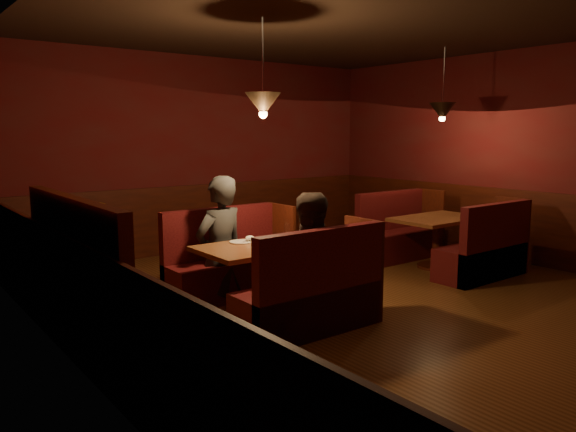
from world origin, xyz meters
TOP-DOWN VIEW (x-y plane):
  - room at (-0.28, 0.05)m, footprint 6.02×7.02m
  - main_table at (-1.08, 0.41)m, footprint 1.29×0.78m
  - main_bench_far at (-1.07, 1.14)m, footprint 1.42×0.51m
  - main_bench_near at (-1.07, -0.32)m, footprint 1.42×0.51m
  - second_table at (1.80, 0.55)m, footprint 1.20×0.77m
  - second_bench_far at (1.83, 1.27)m, footprint 1.33×0.50m
  - second_bench_near at (1.83, -0.17)m, footprint 1.33×0.50m
  - diner_a at (-1.25, 0.99)m, footprint 0.68×0.51m
  - diner_b at (-0.93, -0.19)m, footprint 0.91×0.79m

SIDE VIEW (x-z plane):
  - second_bench_far at x=1.83m, z-range -0.17..0.78m
  - second_bench_near at x=1.83m, z-range -0.17..0.78m
  - main_bench_far at x=-1.07m, z-range -0.18..0.79m
  - main_bench_near at x=-1.07m, z-range -0.18..0.79m
  - second_table at x=1.80m, z-range 0.16..0.84m
  - main_table at x=-1.08m, z-range 0.08..0.99m
  - diner_b at x=-0.93m, z-range 0.00..1.60m
  - diner_a at x=-1.25m, z-range 0.00..1.70m
  - room at x=-0.28m, z-range -0.41..2.51m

